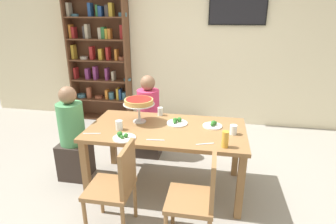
# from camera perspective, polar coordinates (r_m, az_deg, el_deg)

# --- Properties ---
(ground_plane) EXTENTS (12.00, 12.00, 0.00)m
(ground_plane) POSITION_cam_1_polar(r_m,az_deg,el_deg) (3.35, -0.32, -15.04)
(ground_plane) COLOR gray
(rear_partition) EXTENTS (8.00, 0.12, 2.80)m
(rear_partition) POSITION_cam_1_polar(r_m,az_deg,el_deg) (4.95, 4.47, 13.85)
(rear_partition) COLOR beige
(rear_partition) RESTS_ON ground_plane
(dining_table) EXTENTS (1.70, 0.90, 0.74)m
(dining_table) POSITION_cam_1_polar(r_m,az_deg,el_deg) (3.03, -0.34, -4.87)
(dining_table) COLOR olive
(dining_table) RESTS_ON ground_plane
(bookshelf) EXTENTS (1.13, 0.30, 2.21)m
(bookshelf) POSITION_cam_1_polar(r_m,az_deg,el_deg) (5.22, -13.96, 10.79)
(bookshelf) COLOR brown
(bookshelf) RESTS_ON ground_plane
(television) EXTENTS (0.91, 0.05, 0.52)m
(television) POSITION_cam_1_polar(r_m,az_deg,el_deg) (4.81, 14.29, 20.15)
(television) COLOR black
(diner_head_west) EXTENTS (0.34, 0.34, 1.15)m
(diner_head_west) POSITION_cam_1_polar(r_m,az_deg,el_deg) (3.48, -19.07, -5.50)
(diner_head_west) COLOR #382D28
(diner_head_west) RESTS_ON ground_plane
(diner_far_left) EXTENTS (0.34, 0.34, 1.15)m
(diner_far_left) POSITION_cam_1_polar(r_m,az_deg,el_deg) (3.82, -4.03, -2.08)
(diner_far_left) COLOR #382D28
(diner_far_left) RESTS_ON ground_plane
(chair_near_right) EXTENTS (0.40, 0.40, 0.87)m
(chair_near_right) POSITION_cam_1_polar(r_m,az_deg,el_deg) (2.41, 6.35, -16.89)
(chair_near_right) COLOR olive
(chair_near_right) RESTS_ON ground_plane
(chair_near_left) EXTENTS (0.40, 0.40, 0.87)m
(chair_near_left) POSITION_cam_1_polar(r_m,az_deg,el_deg) (2.57, -10.60, -14.53)
(chair_near_left) COLOR olive
(chair_near_left) RESTS_ON ground_plane
(deep_dish_pizza_stand) EXTENTS (0.35, 0.35, 0.28)m
(deep_dish_pizza_stand) POSITION_cam_1_polar(r_m,az_deg,el_deg) (3.10, -6.08, 1.94)
(deep_dish_pizza_stand) COLOR silver
(deep_dish_pizza_stand) RESTS_ON dining_table
(salad_plate_near_diner) EXTENTS (0.24, 0.24, 0.07)m
(salad_plate_near_diner) POSITION_cam_1_polar(r_m,az_deg,el_deg) (3.10, 1.88, -2.13)
(salad_plate_near_diner) COLOR white
(salad_plate_near_diner) RESTS_ON dining_table
(salad_plate_far_diner) EXTENTS (0.21, 0.21, 0.07)m
(salad_plate_far_diner) POSITION_cam_1_polar(r_m,az_deg,el_deg) (3.06, 9.27, -2.70)
(salad_plate_far_diner) COLOR white
(salad_plate_far_diner) RESTS_ON dining_table
(salad_plate_spare) EXTENTS (0.23, 0.23, 0.07)m
(salad_plate_spare) POSITION_cam_1_polar(r_m,az_deg,el_deg) (2.78, -9.21, -5.16)
(salad_plate_spare) COLOR white
(salad_plate_spare) RESTS_ON dining_table
(beer_glass_amber_tall) EXTENTS (0.06, 0.06, 0.16)m
(beer_glass_amber_tall) POSITION_cam_1_polar(r_m,az_deg,el_deg) (2.61, 11.79, -5.57)
(beer_glass_amber_tall) COLOR gold
(beer_glass_amber_tall) RESTS_ON dining_table
(water_glass_clear_near) EXTENTS (0.06, 0.06, 0.10)m
(water_glass_clear_near) POSITION_cam_1_polar(r_m,az_deg,el_deg) (3.34, -1.64, 0.12)
(water_glass_clear_near) COLOR white
(water_glass_clear_near) RESTS_ON dining_table
(water_glass_clear_far) EXTENTS (0.08, 0.08, 0.10)m
(water_glass_clear_far) POSITION_cam_1_polar(r_m,az_deg,el_deg) (2.98, -10.12, -2.70)
(water_glass_clear_far) COLOR white
(water_glass_clear_far) RESTS_ON dining_table
(water_glass_clear_spare) EXTENTS (0.07, 0.07, 0.10)m
(water_glass_clear_spare) POSITION_cam_1_polar(r_m,az_deg,el_deg) (2.90, 13.42, -3.59)
(water_glass_clear_spare) COLOR white
(water_glass_clear_spare) RESTS_ON dining_table
(cutlery_fork_near) EXTENTS (0.18, 0.03, 0.00)m
(cutlery_fork_near) POSITION_cam_1_polar(r_m,az_deg,el_deg) (2.72, -2.61, -5.82)
(cutlery_fork_near) COLOR silver
(cutlery_fork_near) RESTS_ON dining_table
(cutlery_knife_near) EXTENTS (0.18, 0.05, 0.00)m
(cutlery_knife_near) POSITION_cam_1_polar(r_m,az_deg,el_deg) (2.96, -15.53, -4.33)
(cutlery_knife_near) COLOR silver
(cutlery_knife_near) RESTS_ON dining_table
(cutlery_fork_far) EXTENTS (0.17, 0.08, 0.00)m
(cutlery_fork_far) POSITION_cam_1_polar(r_m,az_deg,el_deg) (2.66, 7.68, -6.58)
(cutlery_fork_far) COLOR silver
(cutlery_fork_far) RESTS_ON dining_table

